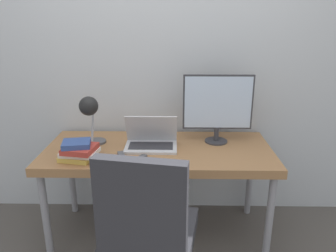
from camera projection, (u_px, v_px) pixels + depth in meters
name	position (u px, v px, depth m)	size (l,w,h in m)	color
wall_back	(160.00, 60.00, 2.58)	(8.00, 0.05, 2.60)	silver
desk	(158.00, 156.00, 2.38)	(1.63, 0.72, 0.72)	#996B42
laptop	(151.00, 141.00, 2.37)	(0.37, 0.25, 0.24)	silver
monitor	(218.00, 105.00, 2.39)	(0.51, 0.17, 0.51)	#333338
desk_lamp	(90.00, 111.00, 2.26)	(0.14, 0.28, 0.39)	#4C4C51
office_chair	(148.00, 229.00, 1.69)	(0.59, 0.59, 1.03)	black
book_stack	(78.00, 151.00, 2.15)	(0.26, 0.23, 0.13)	gold
tv_remote	(138.00, 160.00, 2.14)	(0.12, 0.16, 0.02)	#4C4C51
media_remote	(122.00, 157.00, 2.19)	(0.09, 0.17, 0.02)	#4C4C51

